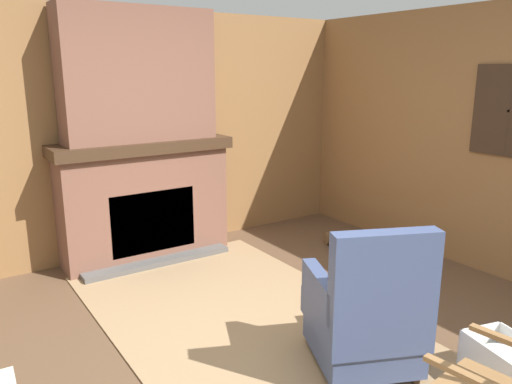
{
  "coord_description": "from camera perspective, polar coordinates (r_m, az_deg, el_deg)",
  "views": [
    {
      "loc": [
        2.31,
        -1.74,
        1.85
      ],
      "look_at": [
        -0.9,
        0.41,
        0.9
      ],
      "focal_mm": 35.0,
      "sensor_mm": 36.0,
      "label": 1
    }
  ],
  "objects": [
    {
      "name": "chimney_breast",
      "position": [
        4.9,
        -13.34,
        12.86
      ],
      "size": [
        0.37,
        1.43,
        1.22
      ],
      "color": "brown",
      "rests_on": "fireplace_hearth"
    },
    {
      "name": "fireplace_hearth",
      "position": [
        5.05,
        -12.53,
        -0.96
      ],
      "size": [
        0.63,
        1.73,
        1.19
      ],
      "color": "brown",
      "rests_on": "ground"
    },
    {
      "name": "decorative_plate_on_mantel",
      "position": [
        4.97,
        -13.85,
        7.12
      ],
      "size": [
        0.06,
        0.24,
        0.24
      ],
      "color": "red",
      "rests_on": "fireplace_hearth"
    },
    {
      "name": "oil_lamp_vase",
      "position": [
        4.87,
        -16.77,
        6.63
      ],
      "size": [
        0.11,
        0.11,
        0.29
      ],
      "color": "#99B29E",
      "rests_on": "fireplace_hearth"
    },
    {
      "name": "area_rug",
      "position": [
        3.68,
        1.26,
        -16.26
      ],
      "size": [
        3.71,
        1.87,
        0.01
      ],
      "color": "#997A56",
      "rests_on": "ground"
    },
    {
      "name": "wood_panel_wall_left",
      "position": [
        5.16,
        -13.95,
        6.36
      ],
      "size": [
        0.06,
        5.56,
        2.43
      ],
      "color": "olive",
      "rests_on": "ground"
    },
    {
      "name": "ground_plane",
      "position": [
        3.44,
        2.81,
        -18.8
      ],
      "size": [
        14.0,
        14.0,
        0.0
      ],
      "primitive_type": "plane",
      "color": "brown"
    },
    {
      "name": "armchair",
      "position": [
        3.27,
        12.41,
        -13.75
      ],
      "size": [
        0.87,
        0.84,
        0.99
      ],
      "rotation": [
        0.0,
        0.0,
        2.73
      ],
      "color": "#3D4C75",
      "rests_on": "ground"
    },
    {
      "name": "laundry_basket",
      "position": [
        3.46,
        26.72,
        -17.34
      ],
      "size": [
        0.53,
        0.42,
        0.29
      ],
      "rotation": [
        0.0,
        0.0,
        -0.26
      ],
      "color": "white",
      "rests_on": "ground"
    },
    {
      "name": "storage_case",
      "position": [
        5.1,
        -9.7,
        6.91
      ],
      "size": [
        0.16,
        0.24,
        0.13
      ],
      "color": "gray",
      "rests_on": "fireplace_hearth"
    },
    {
      "name": "firewood_stack",
      "position": [
        5.44,
        10.17,
        -5.53
      ],
      "size": [
        0.48,
        0.43,
        0.13
      ],
      "rotation": [
        0.0,
        0.0,
        -0.28
      ],
      "color": "brown",
      "rests_on": "ground"
    }
  ]
}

